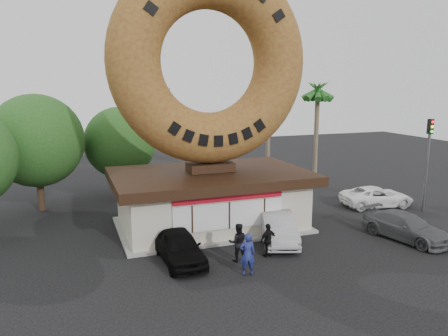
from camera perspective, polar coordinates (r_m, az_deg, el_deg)
ground at (r=20.75m, az=3.59°, el=-12.53°), size 90.00×90.00×0.00m
donut_shop at (r=25.47m, az=-1.76°, el=-3.82°), size 11.20×7.20×3.80m
giant_donut at (r=24.67m, az=-1.88°, el=13.67°), size 11.26×2.87×11.26m
tree_west at (r=30.67m, az=-23.29°, el=3.29°), size 6.00×6.00×7.65m
tree_mid at (r=32.89m, az=-13.43°, el=3.25°), size 5.20×5.20×6.63m
palm_near at (r=34.89m, az=5.90°, el=11.15°), size 2.60×2.60×9.75m
palm_far at (r=35.28m, az=12.15°, el=9.46°), size 2.60×2.60×8.75m
street_lamp at (r=34.12m, az=-10.08°, el=4.43°), size 2.11×0.20×8.00m
traffic_signal at (r=30.79m, az=25.10°, el=1.71°), size 0.30×0.38×6.07m
person_left at (r=19.41m, az=3.08°, el=-11.18°), size 0.77×0.59×1.91m
person_center at (r=20.82m, az=1.84°, el=-9.68°), size 1.04×0.89×1.85m
person_right at (r=21.46m, az=5.79°, el=-9.36°), size 1.04×0.64×1.66m
car_black at (r=20.90m, az=-5.82°, el=-10.18°), size 1.87×4.41×1.49m
car_silver at (r=23.54m, az=6.99°, el=-7.67°), size 2.99×4.97×1.55m
car_grey at (r=25.61m, az=22.64°, el=-7.07°), size 3.08×5.18×1.41m
car_white at (r=31.63m, az=19.30°, el=-3.54°), size 5.15×2.93×1.35m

